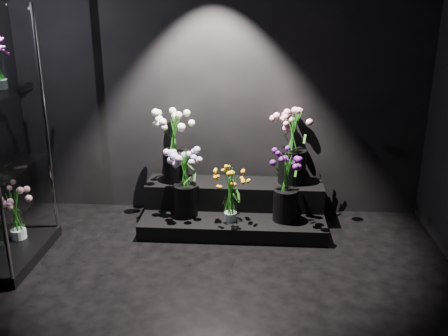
{
  "coord_description": "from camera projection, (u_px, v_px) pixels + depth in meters",
  "views": [
    {
      "loc": [
        0.38,
        -2.79,
        2.09
      ],
      "look_at": [
        0.1,
        1.2,
        0.72
      ],
      "focal_mm": 40.0,
      "sensor_mm": 36.0,
      "label": 1
    }
  ],
  "objects": [
    {
      "name": "bouquet_lilac",
      "position": [
        185.0,
        178.0,
        4.58
      ],
      "size": [
        0.44,
        0.44,
        0.63
      ],
      "rotation": [
        0.0,
        0.0,
        0.32
      ],
      "color": "black",
      "rests_on": "display_riser"
    },
    {
      "name": "bouquet_orange_bells",
      "position": [
        231.0,
        193.0,
        4.5
      ],
      "size": [
        0.32,
        0.32,
        0.52
      ],
      "rotation": [
        0.0,
        0.0,
        -0.28
      ],
      "color": "white",
      "rests_on": "display_riser"
    },
    {
      "name": "display_riser",
      "position": [
        234.0,
        207.0,
        4.84
      ],
      "size": [
        1.72,
        0.76,
        0.38
      ],
      "color": "black",
      "rests_on": "floor"
    },
    {
      "name": "floor",
      "position": [
        197.0,
        327.0,
        3.34
      ],
      "size": [
        4.0,
        4.0,
        0.0
      ],
      "primitive_type": "plane",
      "color": "black",
      "rests_on": "ground"
    },
    {
      "name": "bouquet_cream_roses",
      "position": [
        175.0,
        142.0,
        4.77
      ],
      "size": [
        0.37,
        0.37,
        0.69
      ],
      "rotation": [
        0.0,
        0.0,
        0.03
      ],
      "color": "black",
      "rests_on": "display_riser"
    },
    {
      "name": "bouquet_case_base_pink",
      "position": [
        16.0,
        213.0,
        4.28
      ],
      "size": [
        0.37,
        0.37,
        0.46
      ],
      "rotation": [
        0.0,
        0.0,
        -0.3
      ],
      "color": "white",
      "rests_on": "display_case"
    },
    {
      "name": "bouquet_pink_roses",
      "position": [
        293.0,
        142.0,
        4.73
      ],
      "size": [
        0.44,
        0.44,
        0.71
      ],
      "rotation": [
        0.0,
        0.0,
        -0.15
      ],
      "color": "black",
      "rests_on": "display_riser"
    },
    {
      "name": "bouquet_purple",
      "position": [
        286.0,
        183.0,
        4.48
      ],
      "size": [
        0.37,
        0.37,
        0.66
      ],
      "rotation": [
        0.0,
        0.0,
        -0.2
      ],
      "color": "black",
      "rests_on": "display_riser"
    },
    {
      "name": "wall_back",
      "position": [
        219.0,
        73.0,
        4.77
      ],
      "size": [
        4.0,
        0.0,
        4.0
      ],
      "primitive_type": "plane",
      "rotation": [
        1.57,
        0.0,
        0.0
      ],
      "color": "black",
      "rests_on": "floor"
    }
  ]
}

